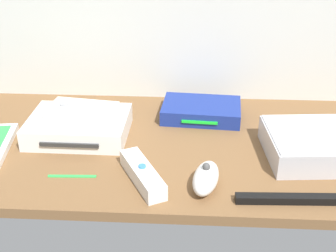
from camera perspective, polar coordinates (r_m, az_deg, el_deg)
ground_plane at (r=96.51cm, az=0.00°, el=-2.64°), size 100.00×48.00×2.00cm
game_console at (r=99.76cm, az=-11.12°, el=-0.04°), size 21.16×16.67×4.40cm
mini_computer at (r=94.38cm, az=17.42°, el=-2.23°), size 18.39×18.39×5.30cm
network_router at (r=106.48cm, az=4.21°, el=1.95°), size 18.83×13.32×3.40cm
remote_wand at (r=83.17cm, az=-3.24°, el=-6.05°), size 9.99×14.80×3.40cm
remote_nunchuk at (r=81.35cm, az=4.77°, el=-6.51°), size 6.29×10.67×5.10cm
remote_classic_pad at (r=99.24cm, az=-10.73°, el=1.91°), size 15.37×9.92×2.40cm
sensor_bar at (r=81.64cm, az=16.92°, el=-8.78°), size 24.05×2.77×1.40cm
stylus_pen at (r=86.74cm, az=-11.95°, el=-6.04°), size 9.02×1.07×0.70cm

